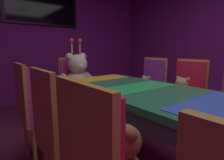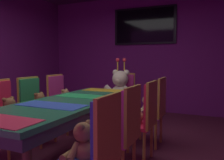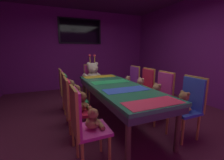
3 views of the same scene
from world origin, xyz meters
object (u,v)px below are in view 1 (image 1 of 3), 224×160
(throne_chair, at_px, (74,82))
(chair_left_3, at_px, (31,104))
(banquet_table, at_px, (169,104))
(teddy_right_2, at_px, (181,92))
(chair_right_2, at_px, (187,90))
(king_teddy_bear, at_px, (78,75))
(chair_left_2, at_px, (57,127))
(chair_right_3, at_px, (151,84))
(teddy_left_3, at_px, (47,103))
(teddy_right_3, at_px, (145,86))
(wall_tv, at_px, (42,4))
(teddy_left_1, at_px, (125,159))
(teddy_left_2, at_px, (77,123))

(throne_chair, bearing_deg, chair_left_3, -44.43)
(chair_left_3, xyz_separation_m, throne_chair, (0.86, 0.87, 0.00))
(banquet_table, height_order, teddy_right_2, teddy_right_2)
(chair_right_2, relative_size, king_teddy_bear, 1.21)
(chair_left_2, distance_m, chair_right_3, 1.82)
(chair_left_2, bearing_deg, teddy_right_2, 1.86)
(teddy_left_3, xyz_separation_m, teddy_right_3, (1.43, -0.01, -0.01))
(king_teddy_bear, xyz_separation_m, wall_tv, (-0.00, 1.49, 1.33))
(chair_left_2, height_order, teddy_right_3, chair_left_2)
(wall_tv, bearing_deg, chair_left_3, -111.26)
(teddy_left_1, xyz_separation_m, throne_chair, (0.73, 2.05, 0.00))
(teddy_right_2, relative_size, chair_right_3, 0.34)
(teddy_left_3, xyz_separation_m, throne_chair, (0.71, 0.87, 0.02))
(teddy_left_3, relative_size, teddy_right_2, 0.89)
(teddy_left_1, height_order, throne_chair, throne_chair)
(teddy_right_3, distance_m, wall_tv, 2.75)
(throne_chair, bearing_deg, chair_right_3, 44.16)
(teddy_left_1, bearing_deg, chair_left_3, 96.41)
(wall_tv, bearing_deg, teddy_left_1, -102.13)
(chair_left_2, height_order, chair_right_3, same)
(teddy_left_2, xyz_separation_m, teddy_left_3, (-0.00, 0.64, -0.01))
(teddy_left_1, height_order, teddy_left_3, teddy_left_1)
(chair_right_2, relative_size, teddy_right_3, 3.42)
(chair_right_3, height_order, throne_chair, same)
(chair_right_2, bearing_deg, teddy_left_3, -20.35)
(chair_right_3, bearing_deg, wall_tv, -68.76)
(banquet_table, distance_m, teddy_right_3, 1.15)
(chair_left_2, distance_m, wall_tv, 3.30)
(chair_right_2, distance_m, king_teddy_bear, 1.56)
(teddy_right_3, relative_size, king_teddy_bear, 0.35)
(teddy_right_2, bearing_deg, teddy_left_3, -22.23)
(teddy_left_1, xyz_separation_m, chair_left_2, (-0.13, 0.53, 0.00))
(teddy_left_3, distance_m, wall_tv, 2.74)
(teddy_right_3, bearing_deg, banquet_table, 51.23)
(chair_left_2, height_order, teddy_left_2, chair_left_2)
(chair_right_2, bearing_deg, throne_chair, -59.24)
(king_teddy_bear, bearing_deg, teddy_left_3, -45.18)
(teddy_right_2, bearing_deg, teddy_left_2, 2.05)
(teddy_left_1, distance_m, chair_left_3, 1.18)
(chair_right_2, distance_m, wall_tv, 3.26)
(teddy_left_1, height_order, chair_left_3, chair_left_3)
(teddy_left_3, distance_m, chair_right_3, 1.57)
(banquet_table, distance_m, teddy_right_2, 0.79)
(chair_left_2, xyz_separation_m, chair_right_2, (1.72, 0.05, 0.00))
(wall_tv, bearing_deg, teddy_left_3, -107.94)
(banquet_table, bearing_deg, chair_right_2, 20.12)
(chair_left_2, relative_size, teddy_right_3, 3.42)
(teddy_left_2, relative_size, throne_chair, 0.33)
(teddy_right_2, relative_size, king_teddy_bear, 0.42)
(teddy_left_3, height_order, teddy_right_3, teddy_left_3)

